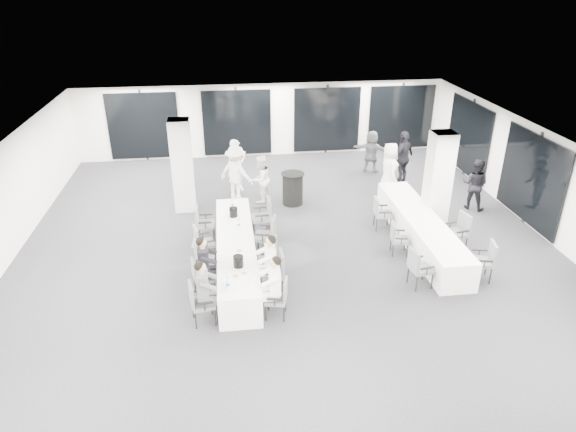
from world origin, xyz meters
The scene contains 43 objects.
room centered at (0.89, 1.11, 1.39)m, with size 14.04×16.04×2.84m.
column_left centered at (-2.80, 3.20, 1.40)m, with size 0.60×0.60×2.80m, color silver.
column_right centered at (4.20, 1.00, 1.40)m, with size 0.60×0.60×2.80m, color silver.
banquet_table_main centered at (-1.40, -0.44, 0.38)m, with size 0.90×5.00×0.75m, color white.
banquet_table_side centered at (3.52, 0.19, 0.38)m, with size 0.90×5.00×0.75m, color white.
cocktail_table centered at (0.50, 3.17, 0.51)m, with size 0.73×0.73×1.01m.
chair_main_left_near centered at (-2.23, -2.56, 0.54)m, with size 0.55×0.59×0.94m.
chair_main_left_second centered at (-2.22, -1.54, 0.51)m, with size 0.54×0.56×0.89m.
chair_main_left_mid centered at (-2.23, -0.83, 0.54)m, with size 0.50×0.55×0.94m.
chair_main_left_fourth centered at (-2.22, 0.06, 0.52)m, with size 0.56×0.58×0.91m.
chair_main_left_far centered at (-2.23, 1.12, 0.55)m, with size 0.49×0.55×0.96m.
chair_main_right_near centered at (-0.57, -2.56, 0.50)m, with size 0.53×0.56×0.88m.
chair_main_right_second centered at (-0.56, -1.64, 0.57)m, with size 0.52×0.58×1.01m.
chair_main_right_mid centered at (-0.57, -0.70, 0.50)m, with size 0.50×0.54×0.88m.
chair_main_right_fourth centered at (-0.56, 0.13, 0.59)m, with size 0.63×0.66×1.03m.
chair_main_right_far centered at (-0.56, 1.29, 0.58)m, with size 0.53×0.59×1.02m.
chair_side_left_near centered at (2.69, -1.83, 0.54)m, with size 0.55×0.58×0.94m.
chair_side_left_mid centered at (2.70, -0.31, 0.49)m, with size 0.50×0.53×0.86m.
chair_side_left_far centered at (2.69, 1.16, 0.53)m, with size 0.51×0.56×0.93m.
chair_side_right_near centered at (4.36, -1.73, 0.55)m, with size 0.59×0.61×0.97m.
chair_side_right_mid centered at (4.36, -0.27, 0.57)m, with size 0.60×0.63×1.00m.
chair_side_right_far centered at (4.36, 1.16, 0.59)m, with size 0.56×0.61×1.03m.
seated_guest_a centered at (-2.06, -2.54, 0.81)m, with size 0.50×0.38×1.44m.
seated_guest_b centered at (-2.06, -1.52, 0.81)m, with size 0.50×0.38×1.44m.
seated_guest_c centered at (-0.73, -2.54, 0.81)m, with size 0.50×0.38×1.44m.
seated_guest_d centered at (-0.73, -1.64, 0.81)m, with size 0.50×0.38×1.44m.
standing_guest_a centered at (-1.18, 4.48, 0.98)m, with size 0.72×0.58×1.97m, color white.
standing_guest_b centered at (-0.47, 3.46, 0.86)m, with size 0.83×0.51×1.72m, color white.
standing_guest_c centered at (-1.22, 3.76, 1.00)m, with size 1.29×0.66×2.00m, color white.
standing_guest_d centered at (4.41, 4.36, 1.05)m, with size 1.23×0.69×2.10m, color black.
standing_guest_e centered at (3.66, 3.50, 0.98)m, with size 0.95×0.58×1.97m, color white.
standing_guest_f centered at (3.69, 5.64, 0.86)m, with size 1.58×0.61×1.73m, color #54565C.
standing_guest_g centered at (-2.90, 4.81, 0.90)m, with size 0.66×0.53×1.80m, color black.
standing_guest_h centered at (5.91, 2.13, 0.90)m, with size 0.86×0.53×1.79m, color black.
ice_bucket_near centered at (-1.37, -1.67, 0.88)m, with size 0.23×0.23×0.26m, color black.
ice_bucket_far centered at (-1.39, 0.89, 0.87)m, with size 0.22×0.22×0.25m, color black.
water_bottle_a centered at (-1.62, -2.50, 0.87)m, with size 0.07×0.07×0.23m, color silver.
water_bottle_b centered at (-1.28, 0.20, 0.87)m, with size 0.08×0.08×0.24m, color silver.
water_bottle_c centered at (-1.40, 1.48, 0.86)m, with size 0.07×0.07×0.21m, color silver.
plate_a centered at (-1.46, -2.08, 0.76)m, with size 0.19×0.19×0.03m.
plate_b centered at (-1.26, -1.99, 0.76)m, with size 0.19×0.19×0.03m.
plate_c centered at (-1.33, -1.00, 0.76)m, with size 0.20×0.20×0.03m.
wine_glass centered at (-1.17, -2.43, 0.88)m, with size 0.07×0.07×0.18m.
Camera 1 is at (-1.54, -11.40, 6.60)m, focal length 32.00 mm.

